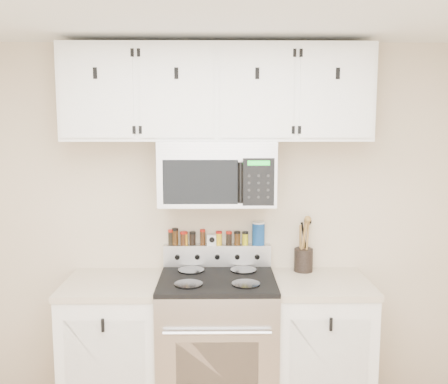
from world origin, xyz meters
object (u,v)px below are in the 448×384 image
(microwave, at_px, (217,173))
(utensil_crock, at_px, (303,258))
(range, at_px, (217,344))
(salt_canister, at_px, (258,233))

(microwave, bearing_deg, utensil_crock, 9.86)
(microwave, height_order, utensil_crock, microwave)
(range, distance_m, microwave, 1.15)
(microwave, relative_size, utensil_crock, 2.00)
(range, distance_m, utensil_crock, 0.84)
(range, height_order, utensil_crock, utensil_crock)
(range, xyz_separation_m, utensil_crock, (0.61, 0.23, 0.53))
(microwave, bearing_deg, range, -90.23)
(microwave, xyz_separation_m, salt_canister, (0.29, 0.16, -0.45))
(range, bearing_deg, salt_canister, 44.05)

